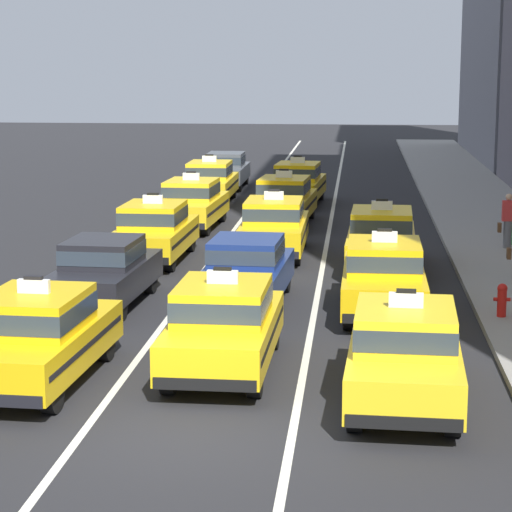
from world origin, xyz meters
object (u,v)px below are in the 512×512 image
(taxi_right_second, at_px, (384,276))
(fire_hydrant, at_px, (502,299))
(taxi_left_third, at_px, (154,230))
(sedan_left_sixth, at_px, (226,169))
(taxi_center_nearest, at_px, (224,324))
(taxi_right_third, at_px, (381,238))
(taxi_left_fifth, at_px, (210,181))
(taxi_left_nearest, at_px, (38,335))
(sedan_left_second, at_px, (104,270))
(taxi_center_fourth, at_px, (284,200))
(sedan_center_second, at_px, (247,269))
(taxi_right_nearest, at_px, (405,352))
(taxi_left_fourth, at_px, (192,203))
(pedestrian_by_storefront, at_px, (508,221))
(taxi_center_third, at_px, (274,226))
(taxi_center_fifth, at_px, (298,183))

(taxi_right_second, xyz_separation_m, fire_hydrant, (2.54, -0.60, -0.33))
(fire_hydrant, bearing_deg, taxi_left_third, 144.21)
(sedan_left_sixth, distance_m, fire_hydrant, 25.61)
(taxi_center_nearest, xyz_separation_m, taxi_right_third, (3.06, 9.85, 0.00))
(taxi_left_fifth, bearing_deg, sedan_left_sixth, 89.98)
(taxi_left_nearest, height_order, sedan_left_sixth, taxi_left_nearest)
(taxi_center_nearest, bearing_deg, sedan_left_second, 124.87)
(taxi_center_fourth, bearing_deg, sedan_left_sixth, 107.71)
(taxi_left_nearest, distance_m, sedan_center_second, 7.11)
(sedan_center_second, height_order, taxi_right_nearest, taxi_right_nearest)
(taxi_left_fifth, bearing_deg, taxi_center_nearest, -81.33)
(taxi_left_nearest, xyz_separation_m, taxi_left_fourth, (-0.05, 17.55, 0.00))
(taxi_left_nearest, distance_m, taxi_left_fifth, 24.04)
(pedestrian_by_storefront, bearing_deg, taxi_left_fourth, 159.81)
(taxi_center_fourth, bearing_deg, taxi_center_third, -88.88)
(taxi_left_fifth, height_order, pedestrian_by_storefront, taxi_left_fifth)
(taxi_center_third, height_order, taxi_right_second, same)
(taxi_left_nearest, height_order, taxi_center_fifth, same)
(sedan_left_sixth, relative_size, taxi_right_second, 0.94)
(sedan_center_second, relative_size, taxi_right_nearest, 0.95)
(sedan_left_sixth, relative_size, taxi_right_nearest, 0.93)
(taxi_center_third, distance_m, taxi_right_third, 3.56)
(taxi_left_fifth, height_order, fire_hydrant, taxi_left_fifth)
(taxi_left_fourth, xyz_separation_m, taxi_center_fourth, (3.06, 1.07, 0.00))
(sedan_left_sixth, xyz_separation_m, taxi_center_fourth, (3.37, -10.55, 0.03))
(sedan_left_sixth, bearing_deg, taxi_center_fourth, -72.29)
(sedan_left_sixth, relative_size, taxi_center_fifth, 0.92)
(taxi_right_nearest, bearing_deg, taxi_right_second, 91.89)
(taxi_left_third, xyz_separation_m, taxi_center_third, (3.32, 1.17, 0.00))
(taxi_left_fifth, height_order, taxi_center_nearest, same)
(taxi_left_third, relative_size, taxi_right_nearest, 0.99)
(taxi_center_nearest, distance_m, taxi_center_fourth, 17.51)
(taxi_right_second, bearing_deg, taxi_left_fourth, 117.80)
(taxi_center_fourth, distance_m, taxi_center_fifth, 5.25)
(taxi_left_fifth, bearing_deg, taxi_right_second, -70.38)
(sedan_left_second, height_order, taxi_right_third, taxi_right_third)
(taxi_left_fourth, height_order, taxi_left_fifth, same)
(sedan_left_second, height_order, taxi_left_fourth, taxi_left_fourth)
(taxi_right_nearest, bearing_deg, taxi_center_third, 103.72)
(taxi_left_third, distance_m, taxi_left_fifth, 12.45)
(taxi_left_nearest, height_order, sedan_center_second, taxi_left_nearest)
(sedan_center_second, relative_size, taxi_right_second, 0.96)
(sedan_left_sixth, relative_size, taxi_right_third, 0.93)
(taxi_left_third, xyz_separation_m, taxi_right_second, (6.34, -5.80, 0.00))
(taxi_left_fifth, distance_m, fire_hydrant, 20.90)
(taxi_left_nearest, relative_size, taxi_left_third, 1.01)
(sedan_center_second, height_order, taxi_right_third, taxi_right_third)
(taxi_left_fourth, distance_m, taxi_left_fifth, 6.50)
(taxi_left_fifth, xyz_separation_m, taxi_right_second, (6.50, -18.24, 0.00))
(taxi_left_fifth, bearing_deg, taxi_right_nearest, -74.68)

